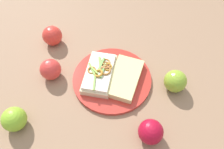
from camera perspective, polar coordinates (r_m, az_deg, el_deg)
name	(u,v)px	position (r m, az deg, el deg)	size (l,w,h in m)	color
ground_plane	(112,80)	(0.77, 0.00, -1.41)	(2.00, 2.00, 0.00)	#936E52
plate	(112,79)	(0.76, 0.00, -1.14)	(0.27, 0.27, 0.01)	red
sandwich	(100,73)	(0.75, -3.20, 0.43)	(0.19, 0.16, 0.04)	beige
bread_slice_side	(125,78)	(0.74, 3.28, -0.86)	(0.17, 0.09, 0.02)	beige
apple_0	(14,119)	(0.72, -23.94, -10.49)	(0.07, 0.07, 0.07)	#86B92B
apple_1	(51,69)	(0.78, -15.58, 1.28)	(0.07, 0.07, 0.07)	red
apple_2	(175,81)	(0.75, 16.01, -1.65)	(0.07, 0.07, 0.07)	#85A82D
apple_3	(151,132)	(0.65, 9.96, -14.35)	(0.07, 0.07, 0.07)	#A90D25
apple_4	(52,36)	(0.88, -15.16, 9.64)	(0.07, 0.07, 0.07)	red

